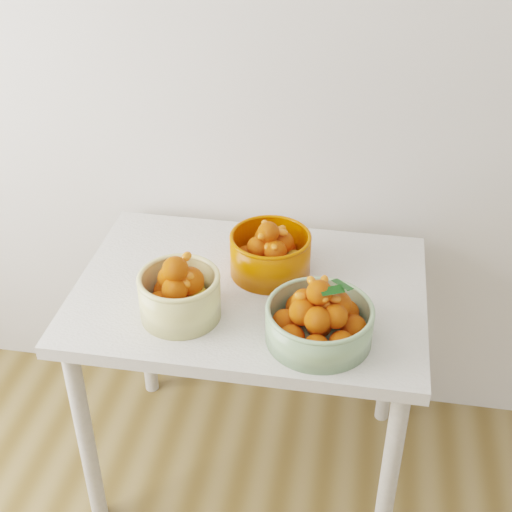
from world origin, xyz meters
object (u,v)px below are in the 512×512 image
(table, at_px, (250,313))
(bowl_orange, at_px, (270,253))
(bowl_green, at_px, (319,320))
(bowl_cream, at_px, (180,294))

(table, height_order, bowl_orange, bowl_orange)
(bowl_green, distance_m, bowl_orange, 0.32)
(table, bearing_deg, bowl_orange, 62.13)
(bowl_green, bearing_deg, bowl_orange, 121.55)
(bowl_cream, distance_m, bowl_orange, 0.32)
(bowl_green, bearing_deg, table, 138.58)
(bowl_cream, height_order, bowl_orange, bowl_cream)
(bowl_green, relative_size, bowl_orange, 1.28)
(bowl_orange, bearing_deg, bowl_cream, -130.73)
(table, relative_size, bowl_green, 2.73)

